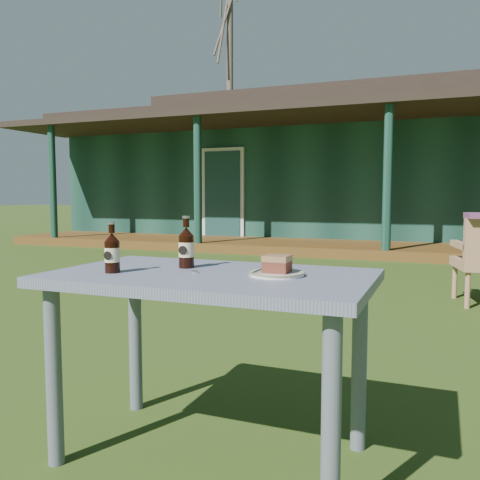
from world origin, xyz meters
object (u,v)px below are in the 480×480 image
at_px(cake_slice, 277,264).
at_px(cola_bottle_far, 112,252).
at_px(cafe_table, 211,299).
at_px(plate, 277,273).
at_px(cola_bottle_near, 186,247).

height_order(cake_slice, cola_bottle_far, cola_bottle_far).
bearing_deg(cafe_table, cake_slice, 4.77).
xyz_separation_m(cafe_table, plate, (0.25, 0.03, 0.11)).
height_order(plate, cola_bottle_far, cola_bottle_far).
relative_size(cafe_table, cola_bottle_near, 5.72).
distance_m(cola_bottle_near, cola_bottle_far, 0.30).
bearing_deg(cola_bottle_far, plate, 15.14).
bearing_deg(plate, cola_bottle_far, -164.86).
bearing_deg(cafe_table, plate, 6.68).
distance_m(plate, cola_bottle_near, 0.41).
bearing_deg(cola_bottle_near, cafe_table, -30.43).
distance_m(cafe_table, cola_bottle_far, 0.41).
bearing_deg(cola_bottle_near, plate, -8.15).
relative_size(plate, cake_slice, 2.22).
bearing_deg(cake_slice, cola_bottle_far, -165.68).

